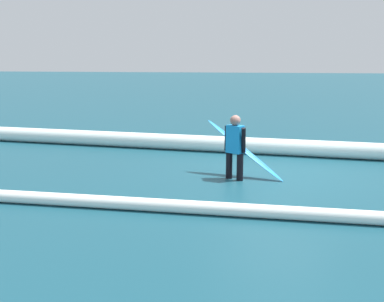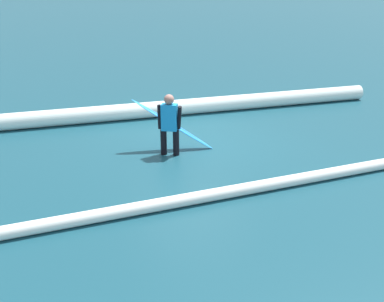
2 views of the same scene
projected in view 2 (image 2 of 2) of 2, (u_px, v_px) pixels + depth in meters
ground_plane at (193, 140)px, 11.03m from camera, size 163.78×163.78×0.00m
surfer at (169, 122)px, 9.86m from camera, size 0.46×0.37×1.37m
surfboard at (173, 124)px, 10.26m from camera, size 1.80×0.88×1.21m
wave_crest_foreground at (84, 115)px, 12.13m from camera, size 17.09×1.75×0.44m
wave_crest_midground at (325, 174)px, 8.89m from camera, size 25.11×0.34×0.22m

